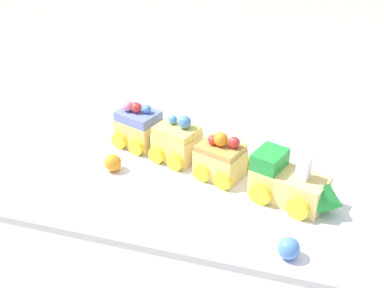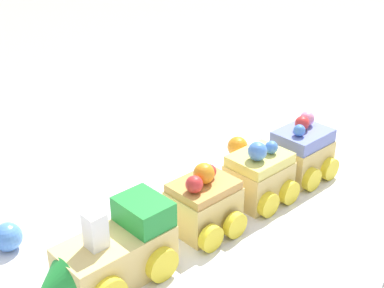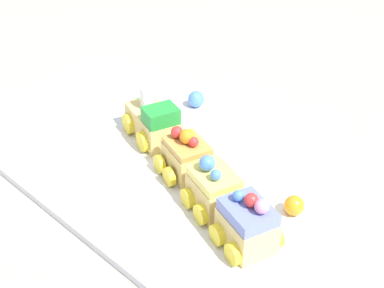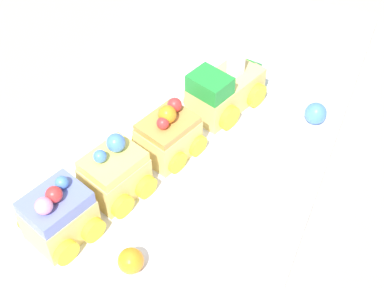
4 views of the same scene
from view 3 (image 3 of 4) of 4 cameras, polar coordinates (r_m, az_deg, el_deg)
The scene contains 8 objects.
ground_plane at distance 0.79m, azimuth -0.49°, elevation -3.84°, with size 10.00×10.00×0.00m, color gray.
display_board at distance 0.79m, azimuth -0.49°, elevation -3.50°, with size 0.83×0.37×0.01m, color white.
cake_train_locomotive at distance 0.86m, azimuth -4.44°, elevation 2.56°, with size 0.14×0.09×0.08m.
cake_car_caramel at distance 0.77m, azimuth -0.86°, elevation -1.37°, with size 0.08×0.09×0.08m.
cake_car_lemon at distance 0.71m, azimuth 2.37°, elevation -4.99°, with size 0.08×0.09×0.08m.
cake_car_blueberry at distance 0.66m, azimuth 5.92°, elevation -8.69°, with size 0.08×0.09×0.08m.
gumball_orange at distance 0.72m, azimuth 10.85°, elevation -6.45°, with size 0.03×0.03×0.03m, color orange.
gumball_blue at distance 0.94m, azimuth 0.43°, elevation 4.80°, with size 0.03×0.03×0.03m, color #4C84E0.
Camera 3 is at (-0.44, 0.45, 0.48)m, focal length 50.00 mm.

